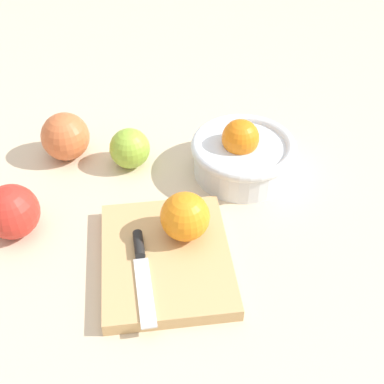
{
  "coord_description": "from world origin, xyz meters",
  "views": [
    {
      "loc": [
        0.53,
        -0.09,
        0.56
      ],
      "look_at": [
        -0.03,
        0.05,
        0.04
      ],
      "focal_mm": 48.27,
      "sensor_mm": 36.0,
      "label": 1
    }
  ],
  "objects_px": {
    "orange_on_board": "(185,217)",
    "knife": "(141,264)",
    "cutting_board": "(166,258)",
    "apple_front_left": "(65,137)",
    "apple_front_left_2": "(12,212)",
    "apple_mid_left": "(130,148)",
    "bowl": "(243,154)"
  },
  "relations": [
    {
      "from": "apple_mid_left",
      "to": "orange_on_board",
      "type": "bearing_deg",
      "value": 13.36
    },
    {
      "from": "orange_on_board",
      "to": "knife",
      "type": "distance_m",
      "value": 0.09
    },
    {
      "from": "bowl",
      "to": "knife",
      "type": "height_order",
      "value": "bowl"
    },
    {
      "from": "knife",
      "to": "apple_front_left_2",
      "type": "distance_m",
      "value": 0.21
    },
    {
      "from": "cutting_board",
      "to": "orange_on_board",
      "type": "bearing_deg",
      "value": 130.47
    },
    {
      "from": "apple_front_left",
      "to": "apple_mid_left",
      "type": "height_order",
      "value": "apple_front_left"
    },
    {
      "from": "apple_front_left",
      "to": "apple_mid_left",
      "type": "xyz_separation_m",
      "value": [
        0.05,
        0.1,
        -0.01
      ]
    },
    {
      "from": "orange_on_board",
      "to": "apple_front_left",
      "type": "xyz_separation_m",
      "value": [
        -0.25,
        -0.15,
        -0.01
      ]
    },
    {
      "from": "cutting_board",
      "to": "apple_front_left",
      "type": "height_order",
      "value": "apple_front_left"
    },
    {
      "from": "apple_mid_left",
      "to": "bowl",
      "type": "bearing_deg",
      "value": 70.13
    },
    {
      "from": "bowl",
      "to": "apple_front_left",
      "type": "xyz_separation_m",
      "value": [
        -0.11,
        -0.28,
        0.0
      ]
    },
    {
      "from": "bowl",
      "to": "apple_front_left",
      "type": "distance_m",
      "value": 0.3
    },
    {
      "from": "cutting_board",
      "to": "knife",
      "type": "distance_m",
      "value": 0.04
    },
    {
      "from": "orange_on_board",
      "to": "apple_mid_left",
      "type": "height_order",
      "value": "orange_on_board"
    },
    {
      "from": "cutting_board",
      "to": "orange_on_board",
      "type": "relative_size",
      "value": 3.07
    },
    {
      "from": "bowl",
      "to": "apple_mid_left",
      "type": "xyz_separation_m",
      "value": [
        -0.06,
        -0.18,
        -0.0
      ]
    },
    {
      "from": "cutting_board",
      "to": "bowl",
      "type": "bearing_deg",
      "value": 135.17
    },
    {
      "from": "bowl",
      "to": "cutting_board",
      "type": "height_order",
      "value": "bowl"
    },
    {
      "from": "orange_on_board",
      "to": "knife",
      "type": "xyz_separation_m",
      "value": [
        0.04,
        -0.07,
        -0.03
      ]
    },
    {
      "from": "knife",
      "to": "orange_on_board",
      "type": "bearing_deg",
      "value": 121.17
    },
    {
      "from": "bowl",
      "to": "knife",
      "type": "distance_m",
      "value": 0.27
    },
    {
      "from": "bowl",
      "to": "apple_front_left_2",
      "type": "xyz_separation_m",
      "value": [
        0.05,
        -0.37,
        0.0
      ]
    },
    {
      "from": "cutting_board",
      "to": "orange_on_board",
      "type": "height_order",
      "value": "orange_on_board"
    },
    {
      "from": "apple_front_left",
      "to": "apple_front_left_2",
      "type": "height_order",
      "value": "apple_front_left"
    },
    {
      "from": "apple_front_left_2",
      "to": "orange_on_board",
      "type": "bearing_deg",
      "value": 70.22
    },
    {
      "from": "cutting_board",
      "to": "orange_on_board",
      "type": "xyz_separation_m",
      "value": [
        -0.03,
        0.03,
        0.05
      ]
    },
    {
      "from": "cutting_board",
      "to": "apple_mid_left",
      "type": "distance_m",
      "value": 0.23
    },
    {
      "from": "knife",
      "to": "apple_front_left",
      "type": "height_order",
      "value": "apple_front_left"
    },
    {
      "from": "knife",
      "to": "apple_front_left_2",
      "type": "relative_size",
      "value": 1.92
    },
    {
      "from": "orange_on_board",
      "to": "apple_mid_left",
      "type": "bearing_deg",
      "value": -166.64
    },
    {
      "from": "orange_on_board",
      "to": "apple_mid_left",
      "type": "relative_size",
      "value": 1.02
    },
    {
      "from": "orange_on_board",
      "to": "apple_front_left",
      "type": "distance_m",
      "value": 0.29
    }
  ]
}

